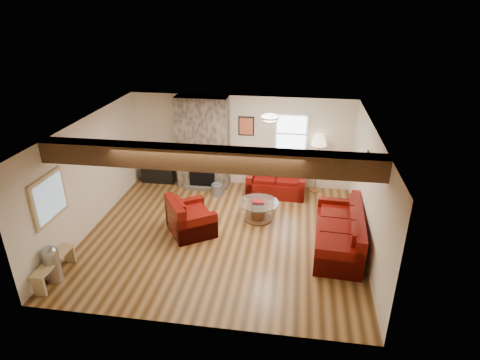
# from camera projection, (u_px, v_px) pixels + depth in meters

# --- Properties ---
(room) EXTENTS (8.00, 8.00, 8.00)m
(room) POSITION_uv_depth(u_px,v_px,m) (222.00, 184.00, 8.43)
(room) COLOR #543316
(room) RESTS_ON ground
(floor) EXTENTS (6.00, 6.00, 0.00)m
(floor) POSITION_uv_depth(u_px,v_px,m) (223.00, 234.00, 8.95)
(floor) COLOR #543316
(floor) RESTS_ON ground
(oak_beam) EXTENTS (6.00, 0.36, 0.38)m
(oak_beam) POSITION_uv_depth(u_px,v_px,m) (207.00, 158.00, 6.87)
(oak_beam) COLOR #34200F
(oak_beam) RESTS_ON room
(chimney_breast) EXTENTS (1.40, 0.67, 2.50)m
(chimney_breast) POSITION_uv_depth(u_px,v_px,m) (203.00, 144.00, 10.82)
(chimney_breast) COLOR #3A342D
(chimney_breast) RESTS_ON floor
(back_window) EXTENTS (0.90, 0.08, 1.10)m
(back_window) POSITION_uv_depth(u_px,v_px,m) (291.00, 134.00, 10.56)
(back_window) COLOR white
(back_window) RESTS_ON room
(hatch_window) EXTENTS (0.08, 1.00, 0.90)m
(hatch_window) POSITION_uv_depth(u_px,v_px,m) (49.00, 198.00, 7.39)
(hatch_window) COLOR tan
(hatch_window) RESTS_ON room
(ceiling_dome) EXTENTS (0.40, 0.40, 0.18)m
(ceiling_dome) POSITION_uv_depth(u_px,v_px,m) (270.00, 119.00, 8.63)
(ceiling_dome) COLOR white
(ceiling_dome) RESTS_ON room
(artwork_back) EXTENTS (0.42, 0.06, 0.52)m
(artwork_back) POSITION_uv_depth(u_px,v_px,m) (246.00, 126.00, 10.66)
(artwork_back) COLOR black
(artwork_back) RESTS_ON room
(artwork_right) EXTENTS (0.06, 0.55, 0.42)m
(artwork_right) POSITION_uv_depth(u_px,v_px,m) (368.00, 164.00, 8.10)
(artwork_right) COLOR black
(artwork_right) RESTS_ON room
(sofa_three) EXTENTS (1.05, 2.26, 0.85)m
(sofa_three) POSITION_uv_depth(u_px,v_px,m) (339.00, 230.00, 8.32)
(sofa_three) COLOR #4A0A05
(sofa_three) RESTS_ON floor
(loveseat) EXTENTS (1.56, 0.94, 0.81)m
(loveseat) POSITION_uv_depth(u_px,v_px,m) (277.00, 180.00, 10.65)
(loveseat) COLOR #4A0A05
(loveseat) RESTS_ON floor
(armchair_red) EXTENTS (1.31, 1.34, 0.82)m
(armchair_red) POSITION_uv_depth(u_px,v_px,m) (191.00, 215.00, 8.90)
(armchair_red) COLOR #4A0A05
(armchair_red) RESTS_ON floor
(coffee_table) EXTENTS (0.96, 0.96, 0.50)m
(coffee_table) POSITION_uv_depth(u_px,v_px,m) (258.00, 211.00, 9.45)
(coffee_table) COLOR #4D2F18
(coffee_table) RESTS_ON floor
(tv_cabinet) EXTENTS (0.92, 0.37, 0.46)m
(tv_cabinet) POSITION_uv_depth(u_px,v_px,m) (159.00, 174.00, 11.44)
(tv_cabinet) COLOR black
(tv_cabinet) RESTS_ON floor
(television) EXTENTS (0.77, 0.10, 0.44)m
(television) POSITION_uv_depth(u_px,v_px,m) (157.00, 159.00, 11.26)
(television) COLOR black
(television) RESTS_ON tv_cabinet
(floor_lamp) EXTENTS (0.41, 0.41, 1.61)m
(floor_lamp) POSITION_uv_depth(u_px,v_px,m) (319.00, 143.00, 10.39)
(floor_lamp) COLOR tan
(floor_lamp) RESTS_ON floor
(pine_bench) EXTENTS (0.26, 1.10, 0.41)m
(pine_bench) POSITION_uv_depth(u_px,v_px,m) (55.00, 269.00, 7.49)
(pine_bench) COLOR tan
(pine_bench) RESTS_ON floor
(pedal_bin) EXTENTS (0.34, 0.34, 0.74)m
(pedal_bin) POSITION_uv_depth(u_px,v_px,m) (52.00, 263.00, 7.37)
(pedal_bin) COLOR #A0A0A5
(pedal_bin) RESTS_ON floor
(coal_bucket) EXTENTS (0.33, 0.33, 0.31)m
(coal_bucket) POSITION_uv_depth(u_px,v_px,m) (217.00, 189.00, 10.69)
(coal_bucket) COLOR gray
(coal_bucket) RESTS_ON floor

